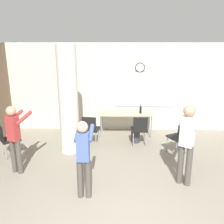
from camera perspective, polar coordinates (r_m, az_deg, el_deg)
name	(u,v)px	position (r m, az deg, el deg)	size (l,w,h in m)	color
wall_back	(117,88)	(8.06, 1.10, 5.61)	(8.00, 0.15, 2.80)	beige
support_pillar	(68,100)	(6.49, -9.96, 2.65)	(0.51, 0.51, 2.80)	silver
folding_table	(126,115)	(7.69, 3.24, -0.58)	(1.63, 0.63, 0.72)	tan
bottle_on_table	(141,110)	(7.64, 6.55, 0.52)	(0.07, 0.07, 0.29)	black
waste_bin	(135,136)	(7.34, 5.37, -5.40)	(0.26, 0.26, 0.39)	#38383D
chair_by_left_wall	(7,138)	(6.88, -22.88, -5.44)	(0.62, 0.62, 0.87)	black
chair_table_left	(90,128)	(7.03, -5.00, -3.66)	(0.49, 0.49, 0.87)	black
chair_table_right	(140,128)	(7.03, 6.32, -3.69)	(0.47, 0.47, 0.87)	black
chair_mid_room	(180,136)	(6.69, 15.24, -5.29)	(0.60, 0.60, 0.87)	black
person_watching_back	(14,134)	(5.86, -21.40, -4.77)	(0.49, 0.62, 1.56)	#514C47
person_playing_front	(83,153)	(4.67, -6.56, -9.39)	(0.34, 0.61, 1.53)	#514C47
person_playing_side	(187,139)	(5.22, 16.84, -5.85)	(0.61, 0.70, 1.71)	#514C47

